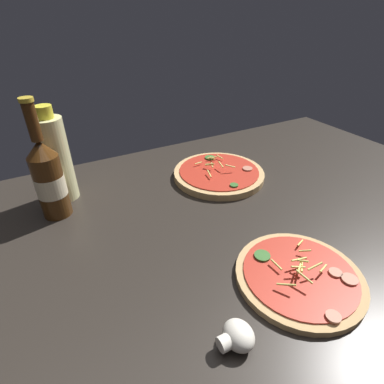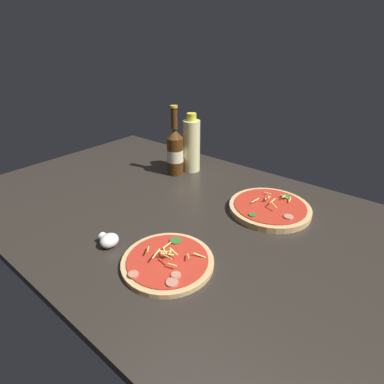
{
  "view_description": "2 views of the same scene",
  "coord_description": "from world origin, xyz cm",
  "px_view_note": "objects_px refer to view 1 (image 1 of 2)",
  "views": [
    {
      "loc": [
        -26.1,
        -44.36,
        44.04
      ],
      "look_at": [
        3.22,
        9.37,
        5.9
      ],
      "focal_mm": 28.0,
      "sensor_mm": 36.0,
      "label": 1
    },
    {
      "loc": [
        48.49,
        -61.03,
        51.52
      ],
      "look_at": [
        -3.3,
        2.93,
        8.76
      ],
      "focal_mm": 28.0,
      "sensor_mm": 36.0,
      "label": 2
    }
  ],
  "objects_px": {
    "beer_bottle": "(49,178)",
    "mushroom_left": "(237,336)",
    "pizza_near": "(299,276)",
    "oil_bottle": "(56,159)",
    "pizza_far": "(219,174)"
  },
  "relations": [
    {
      "from": "pizza_near",
      "to": "mushroom_left",
      "type": "height_order",
      "value": "pizza_near"
    },
    {
      "from": "pizza_far",
      "to": "mushroom_left",
      "type": "relative_size",
      "value": 4.72
    },
    {
      "from": "pizza_far",
      "to": "beer_bottle",
      "type": "xyz_separation_m",
      "value": [
        -0.43,
        0.03,
        0.08
      ]
    },
    {
      "from": "pizza_near",
      "to": "mushroom_left",
      "type": "xyz_separation_m",
      "value": [
        -0.17,
        -0.04,
        0.01
      ]
    },
    {
      "from": "pizza_near",
      "to": "oil_bottle",
      "type": "height_order",
      "value": "oil_bottle"
    },
    {
      "from": "beer_bottle",
      "to": "pizza_near",
      "type": "bearing_deg",
      "value": -50.24
    },
    {
      "from": "beer_bottle",
      "to": "mushroom_left",
      "type": "height_order",
      "value": "beer_bottle"
    },
    {
      "from": "pizza_near",
      "to": "mushroom_left",
      "type": "distance_m",
      "value": 0.17
    },
    {
      "from": "pizza_near",
      "to": "pizza_far",
      "type": "relative_size",
      "value": 0.88
    },
    {
      "from": "pizza_far",
      "to": "oil_bottle",
      "type": "relative_size",
      "value": 1.09
    },
    {
      "from": "pizza_near",
      "to": "mushroom_left",
      "type": "bearing_deg",
      "value": -165.16
    },
    {
      "from": "pizza_near",
      "to": "pizza_far",
      "type": "bearing_deg",
      "value": 78.31
    },
    {
      "from": "pizza_near",
      "to": "beer_bottle",
      "type": "distance_m",
      "value": 0.55
    },
    {
      "from": "pizza_near",
      "to": "beer_bottle",
      "type": "relative_size",
      "value": 0.83
    },
    {
      "from": "beer_bottle",
      "to": "oil_bottle",
      "type": "xyz_separation_m",
      "value": [
        0.03,
        0.07,
        0.01
      ]
    }
  ]
}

